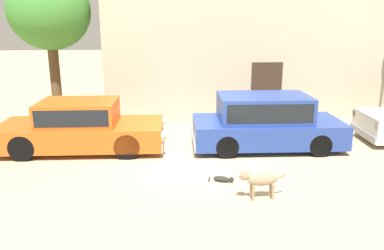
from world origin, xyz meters
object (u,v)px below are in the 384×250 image
parked_sedan_second (265,121)px  stray_cat (223,179)px  parked_sedan_nearest (81,126)px  stray_dog_spotted (259,180)px  acacia_tree_left (49,12)px

parked_sedan_second → stray_cat: parked_sedan_second is taller
parked_sedan_second → stray_cat: 2.89m
parked_sedan_nearest → parked_sedan_second: parked_sedan_second is taller
parked_sedan_second → stray_dog_spotted: parked_sedan_second is taller
parked_sedan_nearest → stray_dog_spotted: parked_sedan_nearest is taller
parked_sedan_nearest → stray_dog_spotted: size_ratio=4.47×
parked_sedan_nearest → parked_sedan_second: 5.14m
stray_cat → acacia_tree_left: acacia_tree_left is taller
parked_sedan_nearest → stray_dog_spotted: 5.39m
parked_sedan_nearest → stray_dog_spotted: bearing=-37.6°
parked_sedan_second → stray_dog_spotted: 3.37m
parked_sedan_second → stray_dog_spotted: size_ratio=4.15×
parked_sedan_second → acacia_tree_left: bearing=155.3°
parked_sedan_second → stray_cat: size_ratio=7.61×
stray_dog_spotted → parked_sedan_second: bearing=-109.8°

